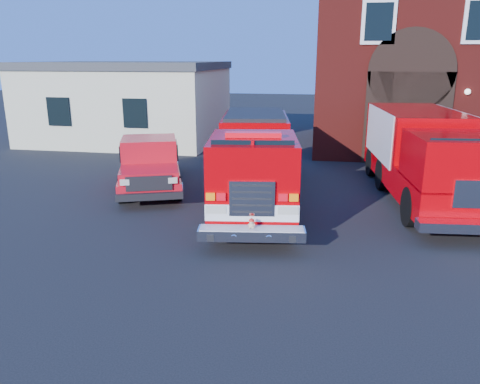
% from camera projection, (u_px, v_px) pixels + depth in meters
% --- Properties ---
extents(ground, '(100.00, 100.00, 0.00)m').
position_uv_depth(ground, '(248.00, 224.00, 13.30)').
color(ground, black).
rests_on(ground, ground).
extents(parking_stripe_mid, '(0.12, 3.00, 0.01)m').
position_uv_depth(parking_stripe_mid, '(455.00, 197.00, 15.95)').
color(parking_stripe_mid, yellow).
rests_on(parking_stripe_mid, ground).
extents(parking_stripe_far, '(0.12, 3.00, 0.01)m').
position_uv_depth(parking_stripe_far, '(436.00, 176.00, 18.78)').
color(parking_stripe_far, yellow).
rests_on(parking_stripe_far, ground).
extents(fire_station, '(15.20, 10.20, 8.45)m').
position_uv_depth(fire_station, '(467.00, 64.00, 23.78)').
color(fire_station, maroon).
rests_on(fire_station, ground).
extents(side_building, '(10.20, 8.20, 4.35)m').
position_uv_depth(side_building, '(129.00, 101.00, 26.53)').
color(side_building, beige).
rests_on(side_building, ground).
extents(fire_engine, '(3.61, 8.99, 2.69)m').
position_uv_depth(fire_engine, '(254.00, 160.00, 15.10)').
color(fire_engine, black).
rests_on(fire_engine, ground).
extents(pickup_truck, '(3.87, 6.04, 1.86)m').
position_uv_depth(pickup_truck, '(150.00, 163.00, 16.92)').
color(pickup_truck, black).
rests_on(pickup_truck, ground).
extents(secondary_truck, '(3.45, 8.84, 2.80)m').
position_uv_depth(secondary_truck, '(426.00, 153.00, 15.45)').
color(secondary_truck, black).
rests_on(secondary_truck, ground).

